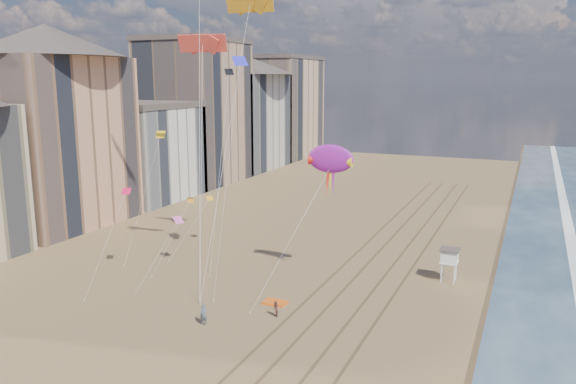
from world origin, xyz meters
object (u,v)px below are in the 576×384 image
Objects in this scene: show_kite at (331,159)px; kite_flyer_a at (204,315)px; lifeguard_stand at (450,256)px; grounded_kite at (275,303)px; kite_flyer_b at (275,309)px.

kite_flyer_a is (-6.38, -14.18, -12.07)m from show_kite.
lifeguard_stand is at bearing 25.09° from show_kite.
kite_flyer_a is (-17.81, -19.53, -1.78)m from lifeguard_stand.
show_kite reaches higher than kite_flyer_a.
kite_flyer_a reaches higher than grounded_kite.
show_kite is at bearing 136.40° from kite_flyer_b.
kite_flyer_b is at bearing -129.66° from lifeguard_stand.
kite_flyer_a reaches higher than kite_flyer_b.
show_kite reaches higher than lifeguard_stand.
kite_flyer_a is at bearing -86.51° from kite_flyer_b.
show_kite is at bearing 48.62° from kite_flyer_a.
grounded_kite is 7.72m from kite_flyer_a.
show_kite is (-11.43, -5.35, 10.29)m from lifeguard_stand.
kite_flyer_a is at bearing -117.10° from grounded_kite.
kite_flyer_b is (4.95, 4.03, -0.22)m from kite_flyer_a.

